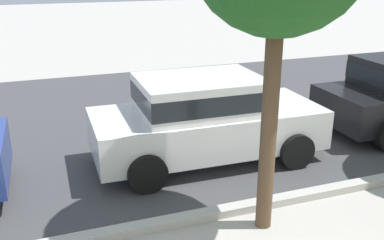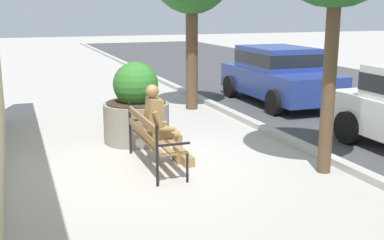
# 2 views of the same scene
# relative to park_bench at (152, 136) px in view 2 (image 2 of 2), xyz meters

# --- Properties ---
(ground_plane) EXTENTS (80.00, 80.00, 0.00)m
(ground_plane) POSITION_rel_park_bench_xyz_m (-0.09, 0.05, -0.54)
(ground_plane) COLOR #ADA8A0
(curb_stone) EXTENTS (60.00, 0.20, 0.12)m
(curb_stone) POSITION_rel_park_bench_xyz_m (-0.09, 2.95, -0.48)
(curb_stone) COLOR #B2AFA8
(curb_stone) RESTS_ON ground
(park_bench) EXTENTS (1.81, 0.54, 0.95)m
(park_bench) POSITION_rel_park_bench_xyz_m (0.00, 0.00, 0.00)
(park_bench) COLOR olive
(park_bench) RESTS_ON ground
(bronze_statue_seated) EXTENTS (0.64, 0.76, 1.37)m
(bronze_statue_seated) POSITION_rel_park_bench_xyz_m (-0.10, 0.21, 0.12)
(bronze_statue_seated) COLOR olive
(bronze_statue_seated) RESTS_ON ground
(concrete_planter) EXTENTS (1.29, 1.29, 1.58)m
(concrete_planter) POSITION_rel_park_bench_xyz_m (-1.67, 0.16, 0.11)
(concrete_planter) COLOR gray
(concrete_planter) RESTS_ON ground
(parked_car_blue) EXTENTS (4.13, 1.97, 1.56)m
(parked_car_blue) POSITION_rel_park_bench_xyz_m (-4.19, 4.82, 0.30)
(parked_car_blue) COLOR navy
(parked_car_blue) RESTS_ON ground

